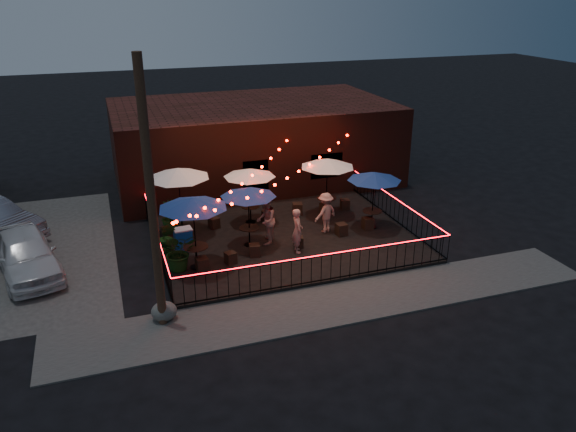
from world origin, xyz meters
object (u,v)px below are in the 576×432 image
object	(u,v)px
utility_pole	(151,201)
cafe_table_3	(249,173)
cafe_table_5	(327,164)
cafe_table_2	(248,193)
cafe_table_4	(374,177)
cafe_table_1	(178,174)
boulder	(164,311)
cafe_table_0	(193,204)
cooler	(183,239)

from	to	relation	value
utility_pole	cafe_table_3	xyz separation A→B (m)	(4.54, 6.46, -1.66)
cafe_table_3	cafe_table_5	size ratio (longest dim) A/B	1.11
cafe_table_2	cafe_table_4	xyz separation A→B (m)	(5.28, 0.00, 0.06)
cafe_table_1	cafe_table_5	world-z (taller)	cafe_table_1
cafe_table_1	cafe_table_4	bearing A→B (deg)	-15.13
cafe_table_4	boulder	bearing A→B (deg)	-155.70
cafe_table_3	cafe_table_4	distance (m)	5.12
utility_pole	cafe_table_0	distance (m)	3.73
cafe_table_3	boulder	distance (m)	7.97
cafe_table_3	cooler	distance (m)	4.03
cafe_table_3	cafe_table_0	bearing A→B (deg)	-130.90
cafe_table_3	cafe_table_5	bearing A→B (deg)	-4.49
cooler	utility_pole	bearing A→B (deg)	-111.60
cafe_table_0	cafe_table_4	size ratio (longest dim) A/B	1.05
cafe_table_0	cafe_table_3	size ratio (longest dim) A/B	1.02
utility_pole	cooler	distance (m)	5.91
cafe_table_2	cafe_table_3	distance (m)	2.28
utility_pole	cafe_table_0	size ratio (longest dim) A/B	2.72
cafe_table_3	cafe_table_2	bearing A→B (deg)	-106.49
cafe_table_4	cooler	world-z (taller)	cafe_table_4
cafe_table_0	cafe_table_4	xyz separation A→B (m)	(7.57, 1.21, -0.23)
utility_pole	cafe_table_2	world-z (taller)	utility_pole
utility_pole	cafe_table_1	distance (m)	6.66
cafe_table_5	boulder	size ratio (longest dim) A/B	3.07
cafe_table_0	cafe_table_4	distance (m)	7.67
cafe_table_0	cafe_table_2	distance (m)	2.61
cafe_table_1	cafe_table_2	xyz separation A→B (m)	(2.29, -2.05, -0.37)
cooler	cafe_table_5	bearing A→B (deg)	8.50
cafe_table_5	cooler	distance (m)	6.97
cafe_table_0	cafe_table_5	size ratio (longest dim) A/B	1.14
cafe_table_1	boulder	size ratio (longest dim) A/B	3.67
utility_pole	cafe_table_0	xyz separation A→B (m)	(1.60, 3.07, -1.40)
cafe_table_2	cafe_table_5	world-z (taller)	cafe_table_5
utility_pole	cafe_table_4	distance (m)	10.25
utility_pole	cooler	world-z (taller)	utility_pole
cafe_table_1	cooler	xyz separation A→B (m)	(-0.22, -1.69, -2.07)
utility_pole	cafe_table_2	xyz separation A→B (m)	(3.89, 4.28, -1.70)
cafe_table_4	cafe_table_1	bearing A→B (deg)	164.87
utility_pole	cafe_table_3	distance (m)	8.06
utility_pole	cafe_table_0	world-z (taller)	utility_pole
boulder	cafe_table_0	bearing A→B (deg)	62.10
cafe_table_2	cafe_table_4	distance (m)	5.28
utility_pole	cafe_table_4	world-z (taller)	utility_pole
utility_pole	cooler	bearing A→B (deg)	73.35
cooler	boulder	distance (m)	4.66
cafe_table_2	boulder	xyz separation A→B (m)	(-3.83, -4.11, -1.97)
cafe_table_1	boulder	world-z (taller)	cafe_table_1
cafe_table_1	cafe_table_3	bearing A→B (deg)	2.62
cafe_table_1	boulder	bearing A→B (deg)	-104.01
cooler	boulder	world-z (taller)	cooler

